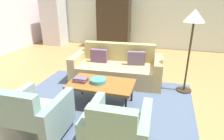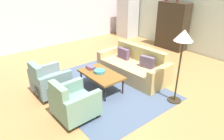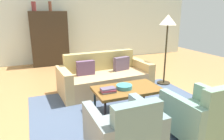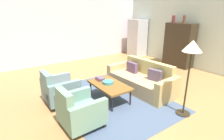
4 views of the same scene
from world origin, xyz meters
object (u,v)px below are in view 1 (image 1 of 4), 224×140
(coffee_table, at_px, (101,85))
(book_stack, at_px, (81,80))
(armchair_right, at_px, (117,134))
(refrigerator, at_px, (54,21))
(couch, at_px, (117,69))
(floor_lamp, at_px, (194,24))
(armchair_left, at_px, (35,119))
(fruit_bowl, at_px, (98,81))
(cabinet, at_px, (114,24))

(coffee_table, distance_m, book_stack, 0.40)
(armchair_right, height_order, refrigerator, refrigerator)
(couch, distance_m, floor_lamp, 1.95)
(armchair_right, bearing_deg, armchair_left, 178.09)
(fruit_bowl, bearing_deg, armchair_left, -114.79)
(armchair_left, height_order, refrigerator, refrigerator)
(couch, height_order, book_stack, couch)
(couch, relative_size, coffee_table, 1.79)
(refrigerator, height_order, floor_lamp, refrigerator)
(floor_lamp, bearing_deg, coffee_table, -146.65)
(book_stack, xyz_separation_m, floor_lamp, (1.94, 1.07, 0.95))
(coffee_table, bearing_deg, floor_lamp, 33.35)
(coffee_table, bearing_deg, cabinet, 102.35)
(fruit_bowl, xyz_separation_m, refrigerator, (-3.31, 4.03, 0.44))
(book_stack, height_order, floor_lamp, floor_lamp)
(armchair_left, height_order, floor_lamp, floor_lamp)
(fruit_bowl, relative_size, refrigerator, 0.15)
(couch, relative_size, fruit_bowl, 7.52)
(coffee_table, xyz_separation_m, fruit_bowl, (-0.06, 0.00, 0.07))
(armchair_left, bearing_deg, refrigerator, 117.14)
(armchair_left, distance_m, book_stack, 1.15)
(refrigerator, xyz_separation_m, floor_lamp, (4.92, -3.01, 0.52))
(coffee_table, xyz_separation_m, floor_lamp, (1.55, 1.02, 1.03))
(couch, distance_m, coffee_table, 1.19)
(armchair_right, distance_m, refrigerator, 6.57)
(fruit_bowl, height_order, floor_lamp, floor_lamp)
(cabinet, xyz_separation_m, refrigerator, (-2.46, -0.10, 0.03))
(cabinet, bearing_deg, refrigerator, -177.57)
(couch, distance_m, book_stack, 1.31)
(armchair_left, bearing_deg, fruit_bowl, 64.31)
(coffee_table, xyz_separation_m, cabinet, (-0.91, 4.14, 0.49))
(cabinet, distance_m, floor_lamp, 4.00)
(coffee_table, bearing_deg, refrigerator, 129.87)
(cabinet, bearing_deg, floor_lamp, -51.74)
(armchair_right, distance_m, fruit_bowl, 1.35)
(armchair_right, relative_size, book_stack, 3.31)
(couch, relative_size, cabinet, 1.20)
(refrigerator, bearing_deg, fruit_bowl, -50.64)
(armchair_right, bearing_deg, couch, 102.57)
(cabinet, bearing_deg, armchair_right, -74.13)
(cabinet, height_order, refrigerator, refrigerator)
(armchair_left, bearing_deg, coffee_table, 61.92)
(couch, height_order, armchair_left, armchair_left)
(book_stack, xyz_separation_m, refrigerator, (-2.98, 4.08, 0.44))
(coffee_table, xyz_separation_m, armchair_left, (-0.60, -1.17, -0.07))
(book_stack, bearing_deg, fruit_bowl, 8.37)
(couch, xyz_separation_m, cabinet, (-0.90, 2.95, 0.61))
(couch, distance_m, armchair_left, 2.43)
(fruit_bowl, relative_size, floor_lamp, 0.17)
(refrigerator, bearing_deg, cabinet, 2.43)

